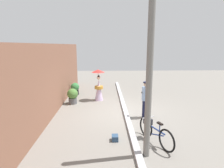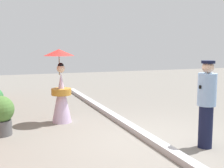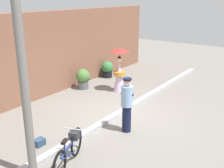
{
  "view_description": "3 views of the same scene",
  "coord_description": "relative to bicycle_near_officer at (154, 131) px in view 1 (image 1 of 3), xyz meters",
  "views": [
    {
      "loc": [
        -8.53,
        0.92,
        3.18
      ],
      "look_at": [
        0.68,
        0.62,
        1.26
      ],
      "focal_mm": 30.08,
      "sensor_mm": 36.0,
      "label": 1
    },
    {
      "loc": [
        -5.05,
        2.69,
        1.9
      ],
      "look_at": [
        0.46,
        0.63,
        1.13
      ],
      "focal_mm": 47.47,
      "sensor_mm": 36.0,
      "label": 2
    },
    {
      "loc": [
        -6.78,
        -4.69,
        3.82
      ],
      "look_at": [
        0.62,
        0.62,
        0.85
      ],
      "focal_mm": 43.97,
      "sensor_mm": 36.0,
      "label": 3
    }
  ],
  "objects": [
    {
      "name": "potted_plant_small",
      "position": [
        4.37,
        3.41,
        0.06
      ],
      "size": [
        0.6,
        0.58,
        0.85
      ],
      "color": "#59595B",
      "rests_on": "ground_plane"
    },
    {
      "name": "bicycle_near_officer",
      "position": [
        0.0,
        0.0,
        0.0
      ],
      "size": [
        1.66,
        0.77,
        0.8
      ],
      "color": "black",
      "rests_on": "ground_plane"
    },
    {
      "name": "utility_pole",
      "position": [
        -0.74,
        0.41,
        1.99
      ],
      "size": [
        0.18,
        0.18,
        4.8
      ],
      "primitive_type": "cylinder",
      "color": "slate",
      "rests_on": "ground_plane"
    },
    {
      "name": "ground_plane",
      "position": [
        2.85,
        0.66,
        -0.41
      ],
      "size": [
        30.0,
        30.0,
        0.0
      ],
      "primitive_type": "plane",
      "color": "gray"
    },
    {
      "name": "building_wall",
      "position": [
        2.85,
        4.15,
        1.21
      ],
      "size": [
        14.0,
        0.4,
        3.24
      ],
      "primitive_type": "cube",
      "color": "brown",
      "rests_on": "ground_plane"
    },
    {
      "name": "person_with_parasol",
      "position": [
        4.99,
        2.0,
        0.48
      ],
      "size": [
        0.74,
        0.74,
        1.81
      ],
      "color": "silver",
      "rests_on": "ground_plane"
    },
    {
      "name": "sidewalk_curb",
      "position": [
        2.85,
        0.66,
        -0.35
      ],
      "size": [
        14.0,
        0.2,
        0.12
      ],
      "primitive_type": "cube",
      "color": "#B2B2B7",
      "rests_on": "ground_plane"
    },
    {
      "name": "person_officer",
      "position": [
        2.2,
        -0.16,
        0.46
      ],
      "size": [
        0.34,
        0.38,
        1.63
      ],
      "color": "#141938",
      "rests_on": "ground_plane"
    },
    {
      "name": "potted_plant_by_door",
      "position": [
        6.33,
        3.59,
        -0.0
      ],
      "size": [
        0.56,
        0.55,
        0.78
      ],
      "color": "black",
      "rests_on": "ground_plane"
    },
    {
      "name": "backpack_on_pavement",
      "position": [
        0.17,
        1.28,
        -0.31
      ],
      "size": [
        0.27,
        0.22,
        0.19
      ],
      "color": "navy",
      "rests_on": "ground_plane"
    }
  ]
}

